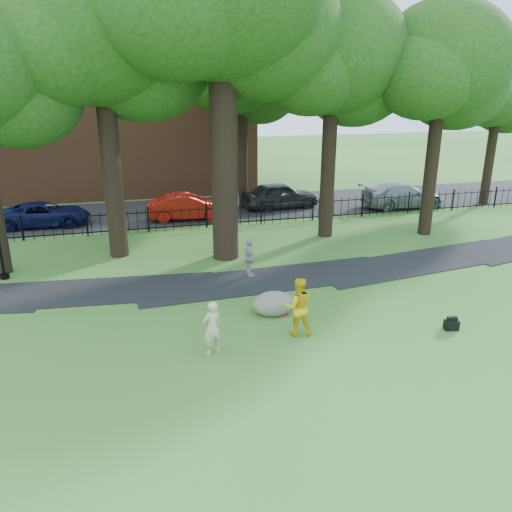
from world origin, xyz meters
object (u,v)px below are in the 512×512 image
object	(u,v)px
woman	(212,328)
man	(298,306)
big_tree	(224,1)
boulder	(273,302)
red_sedan	(187,207)

from	to	relation	value
woman	man	bearing A→B (deg)	170.92
big_tree	woman	size ratio (longest dim) A/B	9.13
woman	boulder	bearing A→B (deg)	-158.29
big_tree	red_sedan	size ratio (longest dim) A/B	3.27
boulder	red_sedan	xyz separation A→B (m)	(-1.05, 12.99, 0.32)
boulder	woman	bearing A→B (deg)	-139.54
woman	boulder	xyz separation A→B (m)	(2.39, 2.04, -0.38)
big_tree	boulder	xyz separation A→B (m)	(0.20, -6.09, -9.74)
man	boulder	size ratio (longest dim) A/B	1.32
big_tree	man	bearing A→B (deg)	-86.42
big_tree	woman	xyz separation A→B (m)	(-2.18, -8.13, -9.36)
woman	red_sedan	xyz separation A→B (m)	(1.33, 15.03, -0.06)
big_tree	woman	distance (m)	12.58
boulder	red_sedan	distance (m)	13.04
boulder	red_sedan	bearing A→B (deg)	94.63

